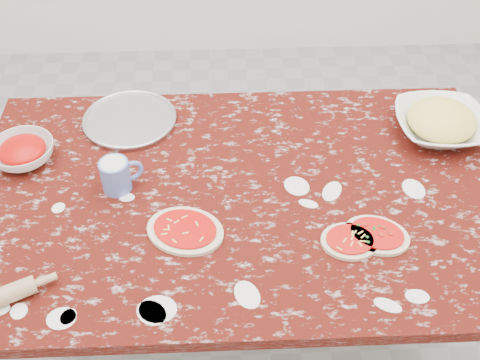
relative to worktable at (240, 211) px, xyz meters
The scene contains 9 objects.
ground 0.67m from the worktable, ahead, with size 4.00×4.00×0.00m, color gray.
worktable is the anchor object (origin of this frame).
pizza_tray 0.51m from the worktable, 135.60° to the left, with size 0.31×0.31×0.01m, color #B2B2B7.
sauce_bowl 0.70m from the worktable, 165.74° to the left, with size 0.20×0.20×0.06m, color white.
cheese_bowl 0.72m from the worktable, 20.30° to the left, with size 0.29×0.29×0.07m, color white.
flour_mug 0.39m from the worktable, behind, with size 0.13×0.09×0.10m.
pizza_left 0.24m from the worktable, 136.25° to the right, with size 0.27×0.24×0.02m.
pizza_mid 0.37m from the worktable, 35.62° to the right, with size 0.17×0.14×0.02m.
pizza_right 0.43m from the worktable, 27.16° to the right, with size 0.22×0.20×0.02m.
Camera 1 is at (-0.05, -1.25, 2.01)m, focal length 44.79 mm.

